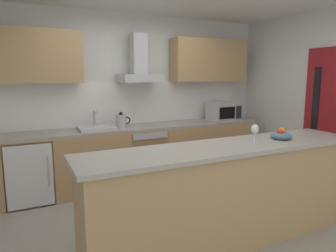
{
  "coord_description": "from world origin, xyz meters",
  "views": [
    {
      "loc": [
        -1.55,
        -2.84,
        1.66
      ],
      "look_at": [
        0.07,
        0.46,
        1.05
      ],
      "focal_mm": 32.61,
      "sensor_mm": 36.0,
      "label": 1
    }
  ],
  "objects_px": {
    "kettle": "(121,121)",
    "fruit_bowl": "(281,135)",
    "refrigerator": "(29,170)",
    "microwave": "(224,112)",
    "oven": "(144,154)",
    "sink": "(96,128)",
    "range_hood": "(139,67)",
    "wine_glass": "(255,130)"
  },
  "relations": [
    {
      "from": "sink",
      "to": "fruit_bowl",
      "type": "xyz_separation_m",
      "value": [
        1.48,
        -1.99,
        0.12
      ]
    },
    {
      "from": "oven",
      "to": "range_hood",
      "type": "relative_size",
      "value": 1.11
    },
    {
      "from": "oven",
      "to": "range_hood",
      "type": "height_order",
      "value": "range_hood"
    },
    {
      "from": "sink",
      "to": "wine_glass",
      "type": "xyz_separation_m",
      "value": [
        1.13,
        -1.98,
        0.2
      ]
    },
    {
      "from": "refrigerator",
      "to": "kettle",
      "type": "distance_m",
      "value": 1.39
    },
    {
      "from": "refrigerator",
      "to": "sink",
      "type": "bearing_deg",
      "value": 0.86
    },
    {
      "from": "oven",
      "to": "fruit_bowl",
      "type": "height_order",
      "value": "fruit_bowl"
    },
    {
      "from": "wine_glass",
      "to": "microwave",
      "type": "bearing_deg",
      "value": 61.67
    },
    {
      "from": "kettle",
      "to": "fruit_bowl",
      "type": "height_order",
      "value": "kettle"
    },
    {
      "from": "kettle",
      "to": "fruit_bowl",
      "type": "xyz_separation_m",
      "value": [
        1.13,
        -1.95,
        0.04
      ]
    },
    {
      "from": "kettle",
      "to": "range_hood",
      "type": "distance_m",
      "value": 0.88
    },
    {
      "from": "wine_glass",
      "to": "fruit_bowl",
      "type": "relative_size",
      "value": 0.81
    },
    {
      "from": "oven",
      "to": "refrigerator",
      "type": "relative_size",
      "value": 0.94
    },
    {
      "from": "fruit_bowl",
      "to": "oven",
      "type": "bearing_deg",
      "value": 111.23
    },
    {
      "from": "range_hood",
      "to": "refrigerator",
      "type": "bearing_deg",
      "value": -175.33
    },
    {
      "from": "oven",
      "to": "fruit_bowl",
      "type": "xyz_separation_m",
      "value": [
        0.77,
        -1.98,
        0.59
      ]
    },
    {
      "from": "sink",
      "to": "wine_glass",
      "type": "distance_m",
      "value": 2.29
    },
    {
      "from": "refrigerator",
      "to": "wine_glass",
      "type": "bearing_deg",
      "value": -43.97
    },
    {
      "from": "microwave",
      "to": "kettle",
      "type": "relative_size",
      "value": 1.73
    },
    {
      "from": "sink",
      "to": "wine_glass",
      "type": "height_order",
      "value": "wine_glass"
    },
    {
      "from": "oven",
      "to": "kettle",
      "type": "relative_size",
      "value": 2.77
    },
    {
      "from": "kettle",
      "to": "sink",
      "type": "bearing_deg",
      "value": 172.75
    },
    {
      "from": "sink",
      "to": "fruit_bowl",
      "type": "distance_m",
      "value": 2.49
    },
    {
      "from": "refrigerator",
      "to": "microwave",
      "type": "xyz_separation_m",
      "value": [
        3.09,
        -0.03,
        0.62
      ]
    },
    {
      "from": "oven",
      "to": "kettle",
      "type": "height_order",
      "value": "kettle"
    },
    {
      "from": "oven",
      "to": "refrigerator",
      "type": "height_order",
      "value": "oven"
    },
    {
      "from": "microwave",
      "to": "sink",
      "type": "xyz_separation_m",
      "value": [
        -2.18,
        0.04,
        -0.12
      ]
    },
    {
      "from": "oven",
      "to": "wine_glass",
      "type": "distance_m",
      "value": 2.12
    },
    {
      "from": "range_hood",
      "to": "wine_glass",
      "type": "relative_size",
      "value": 4.05
    },
    {
      "from": "microwave",
      "to": "range_hood",
      "type": "relative_size",
      "value": 0.69
    },
    {
      "from": "refrigerator",
      "to": "fruit_bowl",
      "type": "relative_size",
      "value": 3.86
    },
    {
      "from": "kettle",
      "to": "oven",
      "type": "bearing_deg",
      "value": 5.35
    },
    {
      "from": "microwave",
      "to": "wine_glass",
      "type": "height_order",
      "value": "microwave"
    },
    {
      "from": "refrigerator",
      "to": "microwave",
      "type": "distance_m",
      "value": 3.15
    },
    {
      "from": "range_hood",
      "to": "fruit_bowl",
      "type": "relative_size",
      "value": 3.27
    },
    {
      "from": "fruit_bowl",
      "to": "range_hood",
      "type": "bearing_deg",
      "value": 110.03
    },
    {
      "from": "kettle",
      "to": "wine_glass",
      "type": "bearing_deg",
      "value": -68.08
    },
    {
      "from": "range_hood",
      "to": "fruit_bowl",
      "type": "distance_m",
      "value": 2.37
    },
    {
      "from": "range_hood",
      "to": "sink",
      "type": "bearing_deg",
      "value": -170.54
    },
    {
      "from": "sink",
      "to": "range_hood",
      "type": "height_order",
      "value": "range_hood"
    },
    {
      "from": "refrigerator",
      "to": "sink",
      "type": "xyz_separation_m",
      "value": [
        0.91,
        0.01,
        0.5
      ]
    },
    {
      "from": "microwave",
      "to": "kettle",
      "type": "xyz_separation_m",
      "value": [
        -1.83,
        -0.01,
        -0.04
      ]
    }
  ]
}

